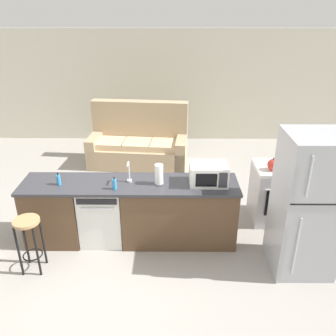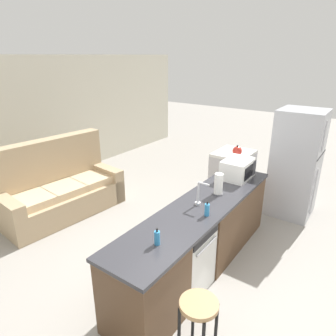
{
  "view_description": "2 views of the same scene",
  "coord_description": "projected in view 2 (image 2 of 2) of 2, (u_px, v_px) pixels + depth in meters",
  "views": [
    {
      "loc": [
        0.7,
        -4.25,
        3.11
      ],
      "look_at": [
        0.67,
        0.32,
        0.98
      ],
      "focal_mm": 38.0,
      "sensor_mm": 36.0,
      "label": 1
    },
    {
      "loc": [
        -2.68,
        -1.54,
        2.59
      ],
      "look_at": [
        0.51,
        0.74,
        1.11
      ],
      "focal_mm": 32.0,
      "sensor_mm": 36.0,
      "label": 2
    }
  ],
  "objects": [
    {
      "name": "stove_range",
      "position": [
        232.0,
        174.0,
        5.72
      ],
      "size": [
        0.76,
        0.68,
        0.9
      ],
      "color": "#B7B7BC",
      "rests_on": "ground_plane"
    },
    {
      "name": "sink_faucet",
      "position": [
        199.0,
        195.0,
        3.55
      ],
      "size": [
        0.07,
        0.18,
        0.3
      ],
      "color": "silver",
      "rests_on": "kitchen_counter"
    },
    {
      "name": "couch",
      "position": [
        59.0,
        191.0,
        5.17
      ],
      "size": [
        2.08,
        1.08,
        1.27
      ],
      "color": "tan",
      "rests_on": "ground_plane"
    },
    {
      "name": "kettle",
      "position": [
        237.0,
        151.0,
        5.33
      ],
      "size": [
        0.21,
        0.17,
        0.19
      ],
      "color": "red",
      "rests_on": "stove_range"
    },
    {
      "name": "refrigerator",
      "position": [
        296.0,
        164.0,
        4.96
      ],
      "size": [
        0.72,
        0.73,
        1.8
      ],
      "color": "#A8AAB2",
      "rests_on": "ground_plane"
    },
    {
      "name": "microwave",
      "position": [
        238.0,
        169.0,
        4.34
      ],
      "size": [
        0.5,
        0.37,
        0.28
      ],
      "color": "white",
      "rests_on": "kitchen_counter"
    },
    {
      "name": "bar_stool",
      "position": [
        198.0,
        322.0,
        2.46
      ],
      "size": [
        0.32,
        0.32,
        0.74
      ],
      "color": "tan",
      "rests_on": "ground_plane"
    },
    {
      "name": "kitchen_counter",
      "position": [
        203.0,
        236.0,
        3.83
      ],
      "size": [
        2.94,
        0.66,
        0.9
      ],
      "color": "brown",
      "rests_on": "ground_plane"
    },
    {
      "name": "dish_soap_bottle",
      "position": [
        157.0,
        238.0,
        2.82
      ],
      "size": [
        0.06,
        0.06,
        0.18
      ],
      "color": "#338CCC",
      "rests_on": "kitchen_counter"
    },
    {
      "name": "ground_plane",
      "position": [
        192.0,
        273.0,
        3.79
      ],
      "size": [
        24.0,
        24.0,
        0.0
      ],
      "primitive_type": "plane",
      "color": "gray"
    },
    {
      "name": "wall_back",
      "position": [
        18.0,
        125.0,
        5.84
      ],
      "size": [
        10.0,
        0.06,
        2.6
      ],
      "color": "beige",
      "rests_on": "ground_plane"
    },
    {
      "name": "paper_towel_roll",
      "position": [
        218.0,
        184.0,
        3.83
      ],
      "size": [
        0.14,
        0.14,
        0.28
      ],
      "color": "#4C4C51",
      "rests_on": "kitchen_counter"
    },
    {
      "name": "soap_bottle",
      "position": [
        207.0,
        210.0,
        3.34
      ],
      "size": [
        0.06,
        0.06,
        0.18
      ],
      "color": "#338CCC",
      "rests_on": "kitchen_counter"
    },
    {
      "name": "dishwasher",
      "position": [
        182.0,
        255.0,
        3.45
      ],
      "size": [
        0.58,
        0.61,
        0.84
      ],
      "color": "white",
      "rests_on": "ground_plane"
    }
  ]
}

